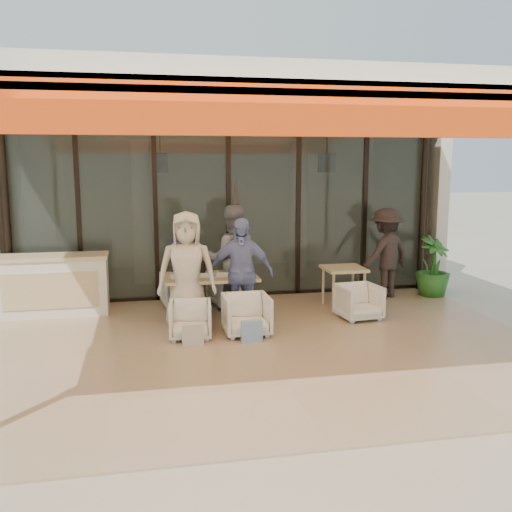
{
  "coord_description": "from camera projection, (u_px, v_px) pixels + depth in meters",
  "views": [
    {
      "loc": [
        -1.61,
        -7.55,
        2.6
      ],
      "look_at": [
        0.1,
        0.9,
        1.15
      ],
      "focal_mm": 40.0,
      "sensor_mm": 36.0,
      "label": 1
    }
  ],
  "objects": [
    {
      "name": "terrace_structure",
      "position": [
        266.0,
        109.0,
        7.25
      ],
      "size": [
        8.0,
        6.0,
        3.4
      ],
      "color": "silver",
      "rests_on": "ground"
    },
    {
      "name": "ground",
      "position": [
        262.0,
        347.0,
        8.05
      ],
      "size": [
        70.0,
        70.0,
        0.0
      ],
      "primitive_type": "plane",
      "color": "#C6B293",
      "rests_on": "ground"
    },
    {
      "name": "chair_far_right",
      "position": [
        228.0,
        287.0,
        10.36
      ],
      "size": [
        0.75,
        0.72,
        0.64
      ],
      "primitive_type": "imported",
      "rotation": [
        0.0,
        0.0,
        3.39
      ],
      "color": "white",
      "rests_on": "ground"
    },
    {
      "name": "diner_periwinkle",
      "position": [
        241.0,
        273.0,
        8.92
      ],
      "size": [
        1.08,
        0.62,
        1.73
      ],
      "primitive_type": "imported",
      "rotation": [
        0.0,
        0.0,
        -0.2
      ],
      "color": "#6E79B8",
      "rests_on": "ground"
    },
    {
      "name": "diner_cream",
      "position": [
        187.0,
        271.0,
        8.75
      ],
      "size": [
        0.96,
        0.69,
        1.84
      ],
      "primitive_type": "imported",
      "rotation": [
        0.0,
        0.0,
        -0.12
      ],
      "color": "beige",
      "rests_on": "ground"
    },
    {
      "name": "chair_near_left",
      "position": [
        190.0,
        318.0,
        8.37
      ],
      "size": [
        0.66,
        0.62,
        0.62
      ],
      "primitive_type": "imported",
      "rotation": [
        0.0,
        0.0,
        -0.1
      ],
      "color": "white",
      "rests_on": "ground"
    },
    {
      "name": "interior_block",
      "position": [
        213.0,
        177.0,
        12.81
      ],
      "size": [
        9.05,
        3.62,
        3.52
      ],
      "color": "silver",
      "rests_on": "ground"
    },
    {
      "name": "chair_near_right",
      "position": [
        247.0,
        313.0,
        8.52
      ],
      "size": [
        0.68,
        0.63,
        0.69
      ],
      "primitive_type": "imported",
      "rotation": [
        0.0,
        0.0,
        0.01
      ],
      "color": "white",
      "rests_on": "ground"
    },
    {
      "name": "diner_navy",
      "position": [
        183.0,
        266.0,
        9.63
      ],
      "size": [
        0.67,
        0.5,
        1.67
      ],
      "primitive_type": "imported",
      "rotation": [
        0.0,
        0.0,
        3.32
      ],
      "color": "#192039",
      "rests_on": "ground"
    },
    {
      "name": "tote_bag_cream",
      "position": [
        193.0,
        336.0,
        8.0
      ],
      "size": [
        0.3,
        0.1,
        0.34
      ],
      "primitive_type": "cube",
      "color": "silver",
      "rests_on": "ground"
    },
    {
      "name": "host_counter",
      "position": [
        53.0,
        285.0,
        9.57
      ],
      "size": [
        1.85,
        0.65,
        1.04
      ],
      "color": "silver",
      "rests_on": "ground"
    },
    {
      "name": "diner_grey",
      "position": [
        232.0,
        259.0,
        9.78
      ],
      "size": [
        0.93,
        0.73,
        1.86
      ],
      "primitive_type": "imported",
      "rotation": [
        0.0,
        0.0,
        3.11
      ],
      "color": "slate",
      "rests_on": "ground"
    },
    {
      "name": "standing_woman",
      "position": [
        386.0,
        254.0,
        10.73
      ],
      "size": [
        1.28,
        1.03,
        1.73
      ],
      "primitive_type": "imported",
      "rotation": [
        0.0,
        0.0,
        3.56
      ],
      "color": "black",
      "rests_on": "ground"
    },
    {
      "name": "terrace_floor",
      "position": [
        262.0,
        346.0,
        8.04
      ],
      "size": [
        8.0,
        6.0,
        0.01
      ],
      "primitive_type": "cube",
      "color": "tan",
      "rests_on": "ground"
    },
    {
      "name": "potted_palm",
      "position": [
        433.0,
        267.0,
        10.91
      ],
      "size": [
        0.89,
        0.89,
        1.17
      ],
      "primitive_type": "imported",
      "rotation": [
        0.0,
        0.0,
        0.52
      ],
      "color": "#1E5919",
      "rests_on": "ground"
    },
    {
      "name": "side_table",
      "position": [
        344.0,
        273.0,
        10.04
      ],
      "size": [
        0.7,
        0.7,
        0.74
      ],
      "color": "#D0B47E",
      "rests_on": "ground"
    },
    {
      "name": "dining_table",
      "position": [
        210.0,
        279.0,
        9.31
      ],
      "size": [
        1.5,
        0.9,
        0.93
      ],
      "color": "#D0B47E",
      "rests_on": "ground"
    },
    {
      "name": "chair_far_left",
      "position": [
        181.0,
        288.0,
        10.2
      ],
      "size": [
        0.74,
        0.71,
        0.69
      ],
      "primitive_type": "imported",
      "rotation": [
        0.0,
        0.0,
        3.27
      ],
      "color": "white",
      "rests_on": "ground"
    },
    {
      "name": "side_chair",
      "position": [
        359.0,
        300.0,
        9.36
      ],
      "size": [
        0.71,
        0.67,
        0.66
      ],
      "primitive_type": "imported",
      "rotation": [
        0.0,
        0.0,
        0.12
      ],
      "color": "white",
      "rests_on": "ground"
    },
    {
      "name": "glass_storefront",
      "position": [
        229.0,
        214.0,
        10.68
      ],
      "size": [
        8.08,
        0.1,
        3.2
      ],
      "color": "#9EADA3",
      "rests_on": "ground"
    },
    {
      "name": "tote_bag_blue",
      "position": [
        252.0,
        332.0,
        8.17
      ],
      "size": [
        0.3,
        0.1,
        0.34
      ],
      "primitive_type": "cube",
      "color": "#99BFD8",
      "rests_on": "ground"
    }
  ]
}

